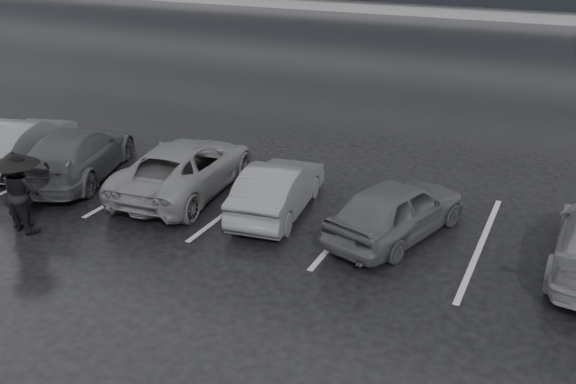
{
  "coord_description": "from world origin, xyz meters",
  "views": [
    {
      "loc": [
        4.81,
        -9.92,
        6.24
      ],
      "look_at": [
        -0.33,
        1.0,
        1.1
      ],
      "focal_mm": 40.0,
      "sensor_mm": 36.0,
      "label": 1
    }
  ],
  "objects_px": {
    "car_west_b": "(185,167)",
    "pedestrian_left": "(16,190)",
    "car_main": "(397,209)",
    "pedestrian_right": "(22,193)",
    "car_west_a": "(278,188)",
    "car_west_c": "(77,153)",
    "car_west_d": "(22,142)"
  },
  "relations": [
    {
      "from": "car_main",
      "to": "car_west_a",
      "type": "distance_m",
      "value": 2.8
    },
    {
      "from": "car_west_b",
      "to": "pedestrian_left",
      "type": "height_order",
      "value": "pedestrian_left"
    },
    {
      "from": "pedestrian_right",
      "to": "car_west_a",
      "type": "bearing_deg",
      "value": -132.69
    },
    {
      "from": "car_west_a",
      "to": "pedestrian_left",
      "type": "height_order",
      "value": "pedestrian_left"
    },
    {
      "from": "car_main",
      "to": "car_west_d",
      "type": "bearing_deg",
      "value": 17.48
    },
    {
      "from": "car_west_a",
      "to": "car_west_b",
      "type": "bearing_deg",
      "value": -10.36
    },
    {
      "from": "car_west_b",
      "to": "pedestrian_right",
      "type": "height_order",
      "value": "pedestrian_right"
    },
    {
      "from": "car_west_d",
      "to": "pedestrian_left",
      "type": "xyz_separation_m",
      "value": [
        2.89,
        -2.89,
        0.21
      ]
    },
    {
      "from": "pedestrian_left",
      "to": "pedestrian_right",
      "type": "relative_size",
      "value": 1.01
    },
    {
      "from": "car_west_d",
      "to": "pedestrian_right",
      "type": "bearing_deg",
      "value": 120.93
    },
    {
      "from": "car_west_d",
      "to": "pedestrian_right",
      "type": "height_order",
      "value": "pedestrian_right"
    },
    {
      "from": "car_west_b",
      "to": "car_west_d",
      "type": "distance_m",
      "value": 5.08
    },
    {
      "from": "pedestrian_left",
      "to": "car_west_b",
      "type": "bearing_deg",
      "value": -164.08
    },
    {
      "from": "pedestrian_left",
      "to": "pedestrian_right",
      "type": "height_order",
      "value": "pedestrian_left"
    },
    {
      "from": "car_west_a",
      "to": "car_west_c",
      "type": "xyz_separation_m",
      "value": [
        -5.68,
        -0.24,
        0.06
      ]
    },
    {
      "from": "car_west_a",
      "to": "car_west_c",
      "type": "relative_size",
      "value": 0.8
    },
    {
      "from": "car_west_a",
      "to": "pedestrian_right",
      "type": "relative_size",
      "value": 2.11
    },
    {
      "from": "car_west_c",
      "to": "car_west_d",
      "type": "height_order",
      "value": "same"
    },
    {
      "from": "car_main",
      "to": "pedestrian_right",
      "type": "relative_size",
      "value": 2.19
    },
    {
      "from": "car_west_c",
      "to": "car_west_b",
      "type": "bearing_deg",
      "value": 167.99
    },
    {
      "from": "car_main",
      "to": "car_west_a",
      "type": "xyz_separation_m",
      "value": [
        -2.79,
        0.02,
        -0.04
      ]
    },
    {
      "from": "car_west_c",
      "to": "pedestrian_left",
      "type": "distance_m",
      "value": 2.98
    },
    {
      "from": "car_main",
      "to": "pedestrian_right",
      "type": "bearing_deg",
      "value": 39.38
    },
    {
      "from": "pedestrian_left",
      "to": "pedestrian_right",
      "type": "xyz_separation_m",
      "value": [
        0.2,
        -0.05,
        -0.01
      ]
    },
    {
      "from": "car_west_b",
      "to": "pedestrian_left",
      "type": "distance_m",
      "value": 3.88
    },
    {
      "from": "car_main",
      "to": "car_west_a",
      "type": "relative_size",
      "value": 1.04
    },
    {
      "from": "car_west_a",
      "to": "car_west_b",
      "type": "height_order",
      "value": "car_west_b"
    },
    {
      "from": "pedestrian_right",
      "to": "car_main",
      "type": "bearing_deg",
      "value": -144.16
    },
    {
      "from": "car_main",
      "to": "car_west_c",
      "type": "relative_size",
      "value": 0.83
    },
    {
      "from": "car_west_d",
      "to": "pedestrian_left",
      "type": "height_order",
      "value": "pedestrian_left"
    },
    {
      "from": "car_west_b",
      "to": "car_west_d",
      "type": "xyz_separation_m",
      "value": [
        -5.07,
        -0.31,
        0.01
      ]
    },
    {
      "from": "car_west_c",
      "to": "car_west_d",
      "type": "distance_m",
      "value": 1.99
    }
  ]
}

